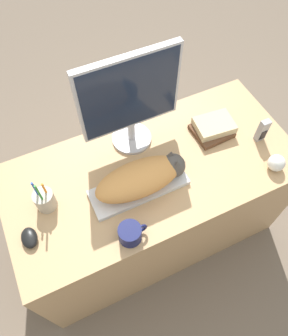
{
  "coord_description": "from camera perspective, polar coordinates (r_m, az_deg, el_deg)",
  "views": [
    {
      "loc": [
        -0.39,
        -0.39,
        2.03
      ],
      "look_at": [
        -0.05,
        0.32,
        0.78
      ],
      "focal_mm": 35.0,
      "sensor_mm": 36.0,
      "label": 1
    }
  ],
  "objects": [
    {
      "name": "monitor",
      "position": [
        1.42,
        -2.48,
        12.02
      ],
      "size": [
        0.46,
        0.19,
        0.51
      ],
      "color": "#B7B7BC",
      "rests_on": "desk"
    },
    {
      "name": "ground_plane",
      "position": [
        2.1,
        5.31,
        -17.88
      ],
      "size": [
        12.0,
        12.0,
        0.0
      ],
      "primitive_type": "plane",
      "color": "#6B5B4C"
    },
    {
      "name": "baseball",
      "position": [
        1.63,
        22.06,
        0.82
      ],
      "size": [
        0.08,
        0.08,
        0.08
      ],
      "color": "silver",
      "rests_on": "desk"
    },
    {
      "name": "desk",
      "position": [
        1.86,
        1.29,
        -6.03
      ],
      "size": [
        1.41,
        0.67,
        0.72
      ],
      "color": "tan",
      "rests_on": "ground_plane"
    },
    {
      "name": "cat",
      "position": [
        1.42,
        -0.05,
        -1.56
      ],
      "size": [
        0.42,
        0.17,
        0.13
      ],
      "color": "#D18C47",
      "rests_on": "keyboard"
    },
    {
      "name": "keyboard",
      "position": [
        1.48,
        -0.9,
        -3.4
      ],
      "size": [
        0.44,
        0.16,
        0.02
      ],
      "color": "silver",
      "rests_on": "desk"
    },
    {
      "name": "book_stack",
      "position": [
        1.68,
        11.94,
        6.92
      ],
      "size": [
        0.21,
        0.17,
        0.06
      ],
      "color": "brown",
      "rests_on": "desk"
    },
    {
      "name": "phone",
      "position": [
        1.69,
        19.93,
        6.16
      ],
      "size": [
        0.05,
        0.03,
        0.13
      ],
      "color": "#99999E",
      "rests_on": "desk"
    },
    {
      "name": "coffee_mug",
      "position": [
        1.36,
        -2.37,
        -11.3
      ],
      "size": [
        0.13,
        0.1,
        0.08
      ],
      "color": "#141947",
      "rests_on": "desk"
    },
    {
      "name": "computer_mouse",
      "position": [
        1.45,
        -19.34,
        -11.4
      ],
      "size": [
        0.07,
        0.1,
        0.04
      ],
      "color": "black",
      "rests_on": "desk"
    },
    {
      "name": "pen_cup",
      "position": [
        1.47,
        -16.89,
        -5.31
      ],
      "size": [
        0.09,
        0.09,
        0.21
      ],
      "color": "#B2A893",
      "rests_on": "desk"
    }
  ]
}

